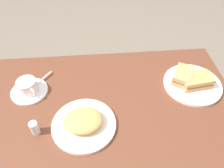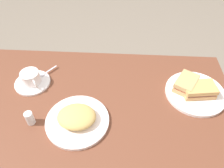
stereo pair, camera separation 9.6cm
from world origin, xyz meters
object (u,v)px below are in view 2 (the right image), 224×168
Objects in this scene: side_plate at (77,121)px; sandwich_plate at (195,93)px; sandwich_back at (186,84)px; dining_table at (101,124)px; coffee_saucer at (33,83)px; spoon at (46,73)px; salt_shaker at (30,118)px; coffee_cup at (31,77)px; sandwich_front at (199,90)px.

sandwich_plate is at bearing -160.39° from side_plate.
sandwich_plate is 1.88× the size of sandwich_back.
coffee_saucer is (0.32, -0.11, 0.14)m from dining_table.
spoon is at bearing -6.84° from sandwich_plate.
side_plate is at bearing -175.70° from salt_shaker.
dining_table is 4.47× the size of sandwich_plate.
coffee_cup is (0.69, 0.00, 0.00)m from sandwich_back.
coffee_cup is at bearing 128.85° from coffee_saucer.
sandwich_plate is 4.42× the size of salt_shaker.
coffee_cup reaches higher than sandwich_front.
dining_table is 13.56× the size of spoon.
dining_table is at bearing 16.99° from sandwich_back.
sandwich_front is 1.65× the size of spoon.
spoon is 0.33m from side_plate.
side_plate is at bearing 140.93° from coffee_saucer.
side_plate is (0.08, 0.09, 0.15)m from dining_table.
salt_shaker is (-0.06, 0.21, 0.02)m from coffee_saucer.
sandwich_plate is at bearing -164.32° from salt_shaker.
sandwich_plate is 3.03× the size of spoon.
coffee_saucer is 0.31m from side_plate.
sandwich_plate is at bearing 178.36° from coffee_saucer.
sandwich_back is at bearing 174.81° from spoon.
sandwich_back is 0.65m from spoon.
spoon is at bearing -125.49° from coffee_cup.
dining_table is 0.32m from salt_shaker.
sandwich_front is 0.57× the size of side_plate.
dining_table is 7.24× the size of coffee_saucer.
sandwich_plate is at bearing 178.45° from coffee_cup.
salt_shaker is at bearing 14.86° from sandwich_front.
sandwich_back is 0.69m from coffee_cup.
salt_shaker is at bearing 106.14° from coffee_cup.
side_plate is at bearing 127.26° from spoon.
dining_table is 0.38m from coffee_cup.
side_plate reaches higher than dining_table.
dining_table is 8.42× the size of sandwich_back.
salt_shaker is at bearing 93.30° from spoon.
sandwich_plate reaches higher than dining_table.
coffee_saucer is at bearing -19.12° from dining_table.
sandwich_plate is 1.04× the size of side_plate.
salt_shaker is (-0.06, 0.21, -0.01)m from coffee_cup.
sandwich_back is at bearing -179.76° from coffee_saucer.
spoon is (0.69, -0.08, 0.01)m from sandwich_plate.
sandwich_front reaches higher than sandwich_plate.
coffee_cup is (0.32, -0.11, 0.18)m from dining_table.
sandwich_back is 0.67m from salt_shaker.
dining_table is at bearing 12.19° from sandwich_plate.
salt_shaker reaches higher than side_plate.
coffee_cup reaches higher than side_plate.
coffee_cup reaches higher than sandwich_plate.
side_plate is (0.49, 0.18, 0.00)m from sandwich_plate.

